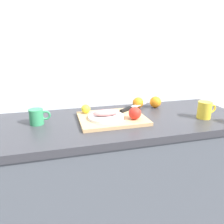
{
  "coord_description": "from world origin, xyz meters",
  "views": [
    {
      "loc": [
        -0.14,
        -1.16,
        1.34
      ],
      "look_at": [
        0.17,
        0.0,
        0.95
      ],
      "focal_mm": 34.05,
      "sensor_mm": 36.0,
      "label": 1
    }
  ],
  "objects_px": {
    "white_plate": "(106,117)",
    "coffee_mug_1": "(205,110)",
    "coffee_mug_2": "(37,117)",
    "fish_fillet": "(106,113)",
    "orange_0": "(138,103)",
    "chef_knife": "(131,108)",
    "cutting_board": "(112,118)",
    "lemon_0": "(86,109)"
  },
  "relations": [
    {
      "from": "fish_fillet",
      "to": "coffee_mug_1",
      "type": "relative_size",
      "value": 1.3
    },
    {
      "from": "cutting_board",
      "to": "coffee_mug_2",
      "type": "bearing_deg",
      "value": 174.24
    },
    {
      "from": "orange_0",
      "to": "cutting_board",
      "type": "bearing_deg",
      "value": -141.49
    },
    {
      "from": "white_plate",
      "to": "chef_knife",
      "type": "xyz_separation_m",
      "value": [
        0.2,
        0.13,
        0.0
      ]
    },
    {
      "from": "coffee_mug_2",
      "to": "cutting_board",
      "type": "bearing_deg",
      "value": -5.76
    },
    {
      "from": "cutting_board",
      "to": "fish_fillet",
      "type": "height_order",
      "value": "fish_fillet"
    },
    {
      "from": "chef_knife",
      "to": "cutting_board",
      "type": "bearing_deg",
      "value": -178.35
    },
    {
      "from": "coffee_mug_1",
      "to": "coffee_mug_2",
      "type": "distance_m",
      "value": 0.99
    },
    {
      "from": "chef_knife",
      "to": "lemon_0",
      "type": "distance_m",
      "value": 0.3
    },
    {
      "from": "white_plate",
      "to": "coffee_mug_1",
      "type": "relative_size",
      "value": 1.73
    },
    {
      "from": "cutting_board",
      "to": "coffee_mug_1",
      "type": "xyz_separation_m",
      "value": [
        0.56,
        -0.11,
        0.04
      ]
    },
    {
      "from": "lemon_0",
      "to": "orange_0",
      "type": "distance_m",
      "value": 0.39
    },
    {
      "from": "fish_fillet",
      "to": "coffee_mug_2",
      "type": "height_order",
      "value": "coffee_mug_2"
    },
    {
      "from": "cutting_board",
      "to": "lemon_0",
      "type": "bearing_deg",
      "value": 141.55
    },
    {
      "from": "lemon_0",
      "to": "coffee_mug_1",
      "type": "height_order",
      "value": "coffee_mug_1"
    },
    {
      "from": "fish_fillet",
      "to": "lemon_0",
      "type": "distance_m",
      "value": 0.16
    },
    {
      "from": "fish_fillet",
      "to": "orange_0",
      "type": "distance_m",
      "value": 0.35
    },
    {
      "from": "cutting_board",
      "to": "white_plate",
      "type": "bearing_deg",
      "value": -164.85
    },
    {
      "from": "white_plate",
      "to": "fish_fillet",
      "type": "distance_m",
      "value": 0.03
    },
    {
      "from": "coffee_mug_1",
      "to": "cutting_board",
      "type": "bearing_deg",
      "value": 168.48
    },
    {
      "from": "white_plate",
      "to": "orange_0",
      "type": "xyz_separation_m",
      "value": [
        0.28,
        0.2,
        0.01
      ]
    },
    {
      "from": "fish_fillet",
      "to": "chef_knife",
      "type": "distance_m",
      "value": 0.24
    },
    {
      "from": "white_plate",
      "to": "lemon_0",
      "type": "xyz_separation_m",
      "value": [
        -0.1,
        0.12,
        0.02
      ]
    },
    {
      "from": "chef_knife",
      "to": "fish_fillet",
      "type": "bearing_deg",
      "value": 178.22
    },
    {
      "from": "chef_knife",
      "to": "lemon_0",
      "type": "bearing_deg",
      "value": 146.86
    },
    {
      "from": "white_plate",
      "to": "coffee_mug_1",
      "type": "height_order",
      "value": "coffee_mug_1"
    },
    {
      "from": "lemon_0",
      "to": "orange_0",
      "type": "xyz_separation_m",
      "value": [
        0.38,
        0.08,
        -0.01
      ]
    },
    {
      "from": "coffee_mug_1",
      "to": "coffee_mug_2",
      "type": "relative_size",
      "value": 1.04
    },
    {
      "from": "fish_fillet",
      "to": "coffee_mug_1",
      "type": "height_order",
      "value": "coffee_mug_1"
    },
    {
      "from": "white_plate",
      "to": "coffee_mug_1",
      "type": "bearing_deg",
      "value": -9.82
    },
    {
      "from": "cutting_board",
      "to": "coffee_mug_1",
      "type": "relative_size",
      "value": 3.21
    },
    {
      "from": "coffee_mug_1",
      "to": "coffee_mug_2",
      "type": "bearing_deg",
      "value": 170.96
    },
    {
      "from": "fish_fillet",
      "to": "coffee_mug_2",
      "type": "distance_m",
      "value": 0.39
    },
    {
      "from": "cutting_board",
      "to": "coffee_mug_2",
      "type": "relative_size",
      "value": 3.33
    },
    {
      "from": "chef_knife",
      "to": "orange_0",
      "type": "relative_size",
      "value": 3.35
    },
    {
      "from": "white_plate",
      "to": "coffee_mug_2",
      "type": "height_order",
      "value": "coffee_mug_2"
    },
    {
      "from": "cutting_board",
      "to": "fish_fillet",
      "type": "relative_size",
      "value": 2.47
    },
    {
      "from": "coffee_mug_1",
      "to": "orange_0",
      "type": "distance_m",
      "value": 0.44
    },
    {
      "from": "cutting_board",
      "to": "coffee_mug_1",
      "type": "bearing_deg",
      "value": -11.52
    },
    {
      "from": "lemon_0",
      "to": "coffee_mug_1",
      "type": "bearing_deg",
      "value": -17.9
    },
    {
      "from": "lemon_0",
      "to": "coffee_mug_2",
      "type": "height_order",
      "value": "coffee_mug_2"
    },
    {
      "from": "chef_knife",
      "to": "orange_0",
      "type": "height_order",
      "value": "orange_0"
    }
  ]
}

